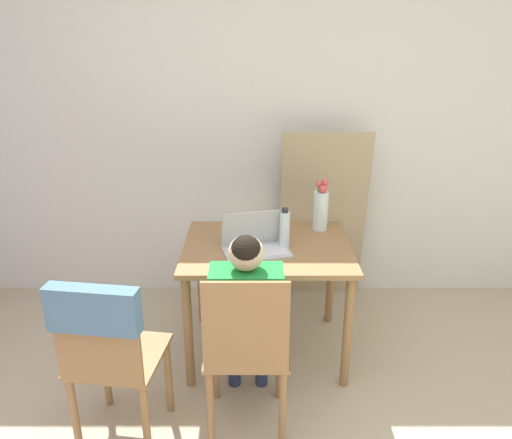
# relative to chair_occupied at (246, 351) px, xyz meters

# --- Properties ---
(wall_back) EXTENTS (6.40, 0.05, 2.50)m
(wall_back) POSITION_rel_chair_occupied_xyz_m (0.15, 1.49, 0.78)
(wall_back) COLOR silver
(wall_back) RESTS_ON ground_plane
(dining_table) EXTENTS (0.97, 0.76, 0.72)m
(dining_table) POSITION_rel_chair_occupied_xyz_m (0.11, 0.67, 0.15)
(dining_table) COLOR olive
(dining_table) RESTS_ON ground_plane
(chair_occupied) EXTENTS (0.40, 0.40, 0.90)m
(chair_occupied) POSITION_rel_chair_occupied_xyz_m (0.00, 0.00, 0.00)
(chair_occupied) COLOR olive
(chair_occupied) RESTS_ON ground_plane
(chair_spare) EXTENTS (0.45, 0.48, 0.91)m
(chair_spare) POSITION_rel_chair_occupied_xyz_m (-0.61, -0.12, 0.14)
(chair_spare) COLOR olive
(chair_spare) RESTS_ON ground_plane
(person_seated) EXTENTS (0.35, 0.42, 1.04)m
(person_seated) POSITION_rel_chair_occupied_xyz_m (-0.00, 0.12, 0.18)
(person_seated) COLOR #1E8438
(person_seated) RESTS_ON ground_plane
(laptop) EXTENTS (0.41, 0.30, 0.23)m
(laptop) POSITION_rel_chair_occupied_xyz_m (0.04, 0.60, 0.30)
(laptop) COLOR #B2B2B7
(laptop) RESTS_ON dining_table
(flower_vase) EXTENTS (0.09, 0.09, 0.32)m
(flower_vase) POSITION_rel_chair_occupied_xyz_m (0.44, 0.92, 0.39)
(flower_vase) COLOR silver
(flower_vase) RESTS_ON dining_table
(water_bottle) EXTENTS (0.06, 0.06, 0.24)m
(water_bottle) POSITION_rel_chair_occupied_xyz_m (0.21, 0.64, 0.36)
(water_bottle) COLOR silver
(water_bottle) RESTS_ON dining_table
(cardboard_panel) EXTENTS (0.61, 0.19, 1.26)m
(cardboard_panel) POSITION_rel_chair_occupied_xyz_m (0.52, 1.34, 0.16)
(cardboard_panel) COLOR tan
(cardboard_panel) RESTS_ON ground_plane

